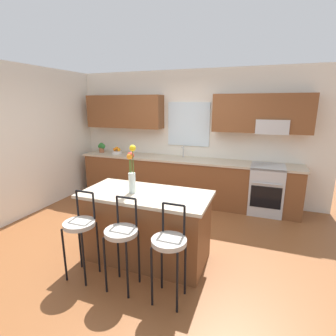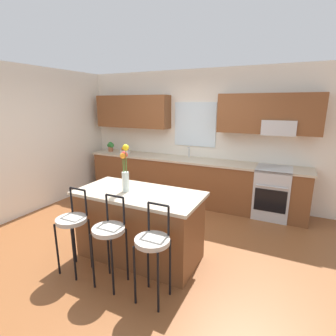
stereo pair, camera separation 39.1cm
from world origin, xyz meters
TOP-DOWN VIEW (x-y plane):
  - ground_plane at (0.00, 0.00)m, footprint 14.00×14.00m
  - wall_left at (-2.56, 0.30)m, footprint 0.12×4.60m
  - back_wall_assembly at (0.03, 1.98)m, footprint 5.60×0.50m
  - counter_run at (-0.00, 1.70)m, footprint 4.56×0.64m
  - sink_faucet at (-0.07, 1.84)m, footprint 0.02×0.13m
  - oven_range at (1.63, 1.68)m, footprint 0.60×0.64m
  - kitchen_island at (0.15, -0.47)m, footprint 1.65×0.81m
  - bar_stool_near at (-0.40, -1.09)m, footprint 0.36×0.36m
  - bar_stool_middle at (0.15, -1.09)m, footprint 0.36×0.36m
  - bar_stool_far at (0.70, -1.09)m, footprint 0.36×0.36m
  - flower_vase at (-0.01, -0.52)m, footprint 0.12×0.12m
  - fruit_bowl_oranges at (-1.59, 1.70)m, footprint 0.24×0.24m
  - potted_plant_small at (-1.99, 1.70)m, footprint 0.19×0.13m

SIDE VIEW (x-z plane):
  - ground_plane at x=0.00m, z-range 0.00..0.00m
  - oven_range at x=1.63m, z-range 0.00..0.92m
  - kitchen_island at x=0.15m, z-range 0.00..0.92m
  - counter_run at x=0.00m, z-range 0.01..0.93m
  - bar_stool_near at x=-0.40m, z-range 0.11..1.16m
  - bar_stool_middle at x=0.15m, z-range 0.11..1.16m
  - bar_stool_far at x=0.70m, z-range 0.11..1.16m
  - fruit_bowl_oranges at x=-1.59m, z-range 0.89..1.05m
  - potted_plant_small at x=-1.99m, z-range 0.94..1.16m
  - sink_faucet at x=-0.07m, z-range 0.95..1.18m
  - flower_vase at x=-0.01m, z-range 0.90..1.52m
  - wall_left at x=-2.56m, z-range 0.00..2.70m
  - back_wall_assembly at x=0.03m, z-range 0.16..2.86m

